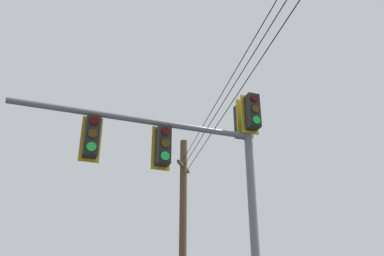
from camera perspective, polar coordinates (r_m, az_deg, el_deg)
signal_mast_assembly at (r=9.34m, az=1.92°, el=-5.43°), size 5.79×0.96×7.13m
utility_pole_wooden at (r=17.82m, az=-1.31°, el=-15.70°), size 1.09×1.40×9.38m
overhead_wire_span at (r=10.36m, az=8.93°, el=10.62°), size 3.15×18.61×0.97m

